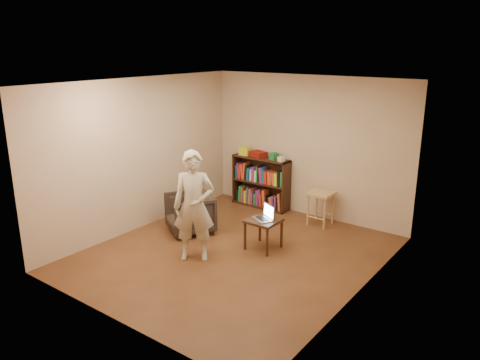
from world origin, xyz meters
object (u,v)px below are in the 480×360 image
Objects in this scene: side_table at (264,224)px; laptop at (265,216)px; stool at (321,198)px; bookshelf at (261,185)px; person at (194,206)px; armchair at (190,213)px.

laptop is (0.02, 0.02, 0.14)m from side_table.
bookshelf is at bearing 173.04° from stool.
laptop is at bearing 51.49° from side_table.
stool is at bearing 34.17° from person.
armchair is (-0.24, -1.82, -0.10)m from bookshelf.
stool is at bearing -6.96° from bookshelf.
person reaches higher than armchair.
person is at bearing -124.89° from side_table.
person reaches higher than stool.
side_table is at bearing -54.84° from bookshelf.
laptop is at bearing 38.47° from armchair.
armchair reaches higher than side_table.
armchair is at bearing -134.66° from stool.
person is (0.53, -2.55, 0.39)m from bookshelf.
bookshelf is at bearing 65.96° from person.
laptop is 1.16m from person.
armchair is at bearing -172.60° from side_table.
person is at bearing -78.33° from bookshelf.
person is (-0.87, -2.38, 0.35)m from stool.
bookshelf reaches higher than stool.
stool is 1.22× the size of side_table.
laptop reaches higher than side_table.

